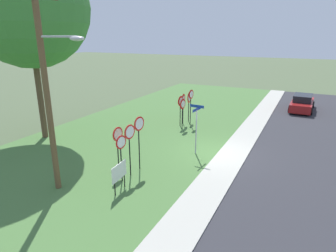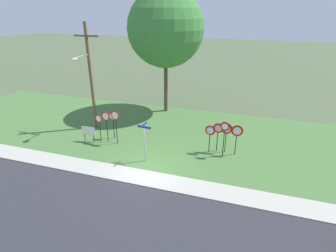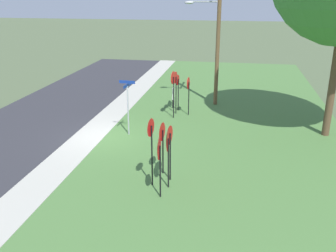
% 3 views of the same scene
% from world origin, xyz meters
% --- Properties ---
extents(ground_plane, '(160.00, 160.00, 0.00)m').
position_xyz_m(ground_plane, '(0.00, 0.00, 0.00)').
color(ground_plane, '#4C5B3D').
extents(road_asphalt, '(44.00, 6.40, 0.01)m').
position_xyz_m(road_asphalt, '(0.00, -4.80, 0.01)').
color(road_asphalt, '#2D2D33').
rests_on(road_asphalt, ground_plane).
extents(sidewalk_strip, '(44.00, 1.60, 0.06)m').
position_xyz_m(sidewalk_strip, '(0.00, -0.80, 0.03)').
color(sidewalk_strip, '#ADAA9E').
rests_on(sidewalk_strip, ground_plane).
extents(grass_median, '(44.00, 12.00, 0.04)m').
position_xyz_m(grass_median, '(0.00, 6.00, 0.02)').
color(grass_median, '#477038').
rests_on(grass_median, ground_plane).
extents(stop_sign_near_left, '(0.68, 0.11, 2.24)m').
position_xyz_m(stop_sign_near_left, '(-4.29, 3.63, 1.65)').
color(stop_sign_near_left, black).
rests_on(stop_sign_near_left, grass_median).
extents(stop_sign_near_right, '(0.68, 0.13, 2.50)m').
position_xyz_m(stop_sign_near_right, '(-4.43, 2.86, 1.85)').
color(stop_sign_near_right, black).
rests_on(stop_sign_near_right, grass_median).
extents(stop_sign_far_left, '(0.70, 0.13, 2.68)m').
position_xyz_m(stop_sign_far_left, '(-3.62, 2.85, 1.98)').
color(stop_sign_far_left, black).
rests_on(stop_sign_far_left, grass_median).
extents(stop_sign_far_center, '(0.62, 0.13, 2.19)m').
position_xyz_m(stop_sign_far_center, '(-5.08, 2.89, 1.60)').
color(stop_sign_far_center, black).
rests_on(stop_sign_far_center, grass_median).
extents(yield_sign_near_left, '(0.83, 0.11, 2.28)m').
position_xyz_m(yield_sign_near_left, '(5.18, 3.86, 1.73)').
color(yield_sign_near_left, black).
rests_on(yield_sign_near_left, grass_median).
extents(yield_sign_near_right, '(0.67, 0.13, 2.62)m').
position_xyz_m(yield_sign_near_right, '(4.37, 3.40, 1.98)').
color(yield_sign_near_right, black).
rests_on(yield_sign_near_right, grass_median).
extents(yield_sign_far_left, '(0.73, 0.13, 2.13)m').
position_xyz_m(yield_sign_far_left, '(3.36, 3.60, 1.61)').
color(yield_sign_far_left, black).
rests_on(yield_sign_far_left, grass_median).
extents(yield_sign_far_right, '(0.81, 0.12, 2.25)m').
position_xyz_m(yield_sign_far_right, '(4.44, 4.01, 1.71)').
color(yield_sign_far_right, black).
rests_on(yield_sign_far_right, grass_median).
extents(yield_sign_center, '(0.73, 0.14, 2.20)m').
position_xyz_m(yield_sign_center, '(3.85, 3.98, 1.67)').
color(yield_sign_center, black).
rests_on(yield_sign_center, grass_median).
extents(street_name_post, '(0.96, 0.81, 2.78)m').
position_xyz_m(street_name_post, '(-0.58, 1.10, 1.71)').
color(street_name_post, '#9EA0A8').
rests_on(street_name_post, grass_median).
extents(utility_pole, '(2.10, 2.21, 8.70)m').
position_xyz_m(utility_pole, '(-6.80, 4.92, 4.74)').
color(utility_pole, brown).
rests_on(utility_pole, grass_median).
extents(notice_board, '(1.10, 0.11, 1.25)m').
position_xyz_m(notice_board, '(-5.85, 2.49, 0.87)').
color(notice_board, black).
rests_on(notice_board, grass_median).
extents(oak_tree_left, '(6.98, 6.98, 11.38)m').
position_xyz_m(oak_tree_left, '(-2.30, 10.88, 7.91)').
color(oak_tree_left, brown).
rests_on(oak_tree_left, grass_median).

